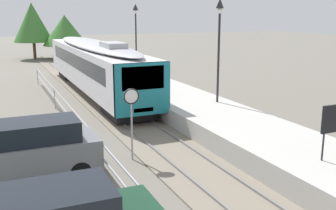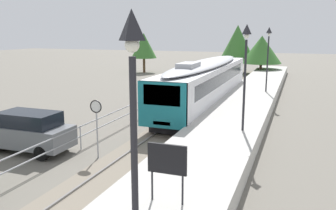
# 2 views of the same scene
# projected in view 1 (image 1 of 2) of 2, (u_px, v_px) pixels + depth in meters

# --- Properties ---
(ground_plane) EXTENTS (160.00, 160.00, 0.00)m
(ground_plane) POSITION_uv_depth(u_px,v_px,m) (58.00, 105.00, 24.34)
(ground_plane) COLOR #6B665B
(track_rails) EXTENTS (3.20, 60.00, 0.14)m
(track_rails) POSITION_uv_depth(u_px,v_px,m) (105.00, 100.00, 25.52)
(track_rails) COLOR slate
(track_rails) RESTS_ON ground
(commuter_train) EXTENTS (2.82, 19.54, 3.74)m
(commuter_train) POSITION_uv_depth(u_px,v_px,m) (95.00, 63.00, 27.29)
(commuter_train) COLOR silver
(commuter_train) RESTS_ON track_rails
(station_platform) EXTENTS (3.90, 60.00, 0.90)m
(station_platform) POSITION_uv_depth(u_px,v_px,m) (152.00, 90.00, 26.71)
(station_platform) COLOR #B7B5AD
(station_platform) RESTS_ON ground
(platform_lamp_mid_platform) EXTENTS (0.34, 0.34, 5.35)m
(platform_lamp_mid_platform) POSITION_uv_depth(u_px,v_px,m) (219.00, 31.00, 20.17)
(platform_lamp_mid_platform) COLOR #232328
(platform_lamp_mid_platform) RESTS_ON station_platform
(platform_lamp_far_end) EXTENTS (0.34, 0.34, 5.35)m
(platform_lamp_far_end) POSITION_uv_depth(u_px,v_px,m) (136.00, 25.00, 31.61)
(platform_lamp_far_end) COLOR #232328
(platform_lamp_far_end) RESTS_ON station_platform
(speed_limit_sign) EXTENTS (0.61, 0.10, 2.81)m
(speed_limit_sign) POSITION_uv_depth(u_px,v_px,m) (131.00, 106.00, 14.71)
(speed_limit_sign) COLOR #9EA0A5
(speed_limit_sign) RESTS_ON ground
(carpark_fence) EXTENTS (0.06, 36.06, 1.25)m
(carpark_fence) POSITION_uv_depth(u_px,v_px,m) (89.00, 136.00, 15.12)
(carpark_fence) COLOR #9EA0A5
(carpark_fence) RESTS_ON ground
(parked_suv_grey) EXTENTS (4.60, 1.91, 2.04)m
(parked_suv_grey) POSITION_uv_depth(u_px,v_px,m) (30.00, 150.00, 13.13)
(parked_suv_grey) COLOR slate
(parked_suv_grey) RESTS_ON ground
(tree_behind_carpark) EXTENTS (4.69, 4.69, 6.80)m
(tree_behind_carpark) POSITION_uv_depth(u_px,v_px,m) (32.00, 22.00, 47.80)
(tree_behind_carpark) COLOR brown
(tree_behind_carpark) RESTS_ON ground
(tree_distant_left) EXTENTS (5.40, 5.40, 5.34)m
(tree_distant_left) POSITION_uv_depth(u_px,v_px,m) (65.00, 30.00, 47.84)
(tree_distant_left) COLOR brown
(tree_distant_left) RESTS_ON ground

